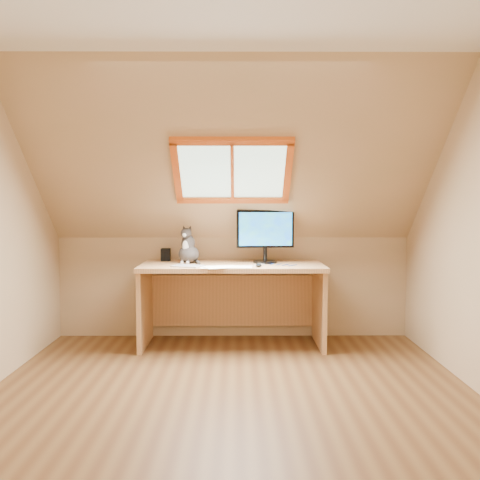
{
  "coord_description": "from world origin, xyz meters",
  "views": [
    {
      "loc": [
        0.04,
        -3.6,
        1.35
      ],
      "look_at": [
        0.07,
        1.0,
        1.03
      ],
      "focal_mm": 40.0,
      "sensor_mm": 36.0,
      "label": 1
    }
  ],
  "objects": [
    {
      "name": "graphics_tablet",
      "position": [
        -0.4,
        1.17,
        0.78
      ],
      "size": [
        0.31,
        0.27,
        0.01
      ],
      "primitive_type": "cube",
      "rotation": [
        0.0,
        0.0,
        -0.38
      ],
      "color": "#B2B2B7",
      "rests_on": "desk"
    },
    {
      "name": "papers",
      "position": [
        -0.05,
        1.12,
        0.78
      ],
      "size": [
        0.35,
        0.3,
        0.01
      ],
      "color": "white",
      "rests_on": "desk"
    },
    {
      "name": "room_shell",
      "position": [
        0.0,
        -0.09,
        1.43
      ],
      "size": [
        3.52,
        3.52,
        2.41
      ],
      "color": "tan",
      "rests_on": "ground"
    },
    {
      "name": "cat",
      "position": [
        -0.42,
        1.46,
        0.91
      ],
      "size": [
        0.26,
        0.29,
        0.36
      ],
      "color": "#47413F",
      "rests_on": "desk"
    },
    {
      "name": "desk",
      "position": [
        -0.01,
        1.45,
        0.55
      ],
      "size": [
        1.7,
        0.75,
        0.78
      ],
      "color": "tan",
      "rests_on": "ground"
    },
    {
      "name": "desk_speaker",
      "position": [
        -0.66,
        1.63,
        0.84
      ],
      "size": [
        0.09,
        0.09,
        0.12
      ],
      "primitive_type": "cube",
      "rotation": [
        0.0,
        0.0,
        -0.04
      ],
      "color": "black",
      "rests_on": "desk"
    },
    {
      "name": "ground",
      "position": [
        0.0,
        0.0,
        0.0
      ],
      "size": [
        3.5,
        3.5,
        0.0
      ],
      "primitive_type": "plane",
      "color": "brown",
      "rests_on": "ground"
    },
    {
      "name": "monitor",
      "position": [
        0.31,
        1.46,
        1.07
      ],
      "size": [
        0.55,
        0.23,
        0.5
      ],
      "color": "black",
      "rests_on": "desk"
    },
    {
      "name": "mouse",
      "position": [
        0.23,
        1.14,
        0.79
      ],
      "size": [
        0.06,
        0.1,
        0.03
      ],
      "primitive_type": "ellipsoid",
      "rotation": [
        0.0,
        0.0,
        0.02
      ],
      "color": "black",
      "rests_on": "desk"
    },
    {
      "name": "cables",
      "position": [
        0.36,
        1.26,
        0.78
      ],
      "size": [
        0.51,
        0.26,
        0.01
      ],
      "color": "silver",
      "rests_on": "desk"
    }
  ]
}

